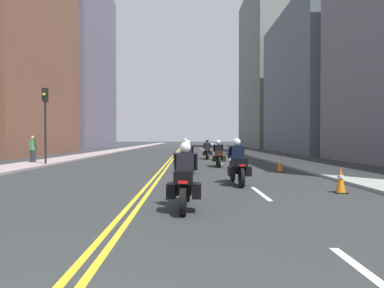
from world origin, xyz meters
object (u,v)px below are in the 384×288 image
object	(u,v)px
traffic_light_near	(45,112)
motorcycle_5	(207,151)
motorcycle_1	(237,166)
motorcycle_3	(218,156)
motorcycle_0	(185,182)
motorcycle_4	(185,152)
traffic_cone_0	(280,164)
pedestrian_0	(33,149)
motorcycle_2	(188,159)
traffic_cone_1	(341,180)

from	to	relation	value
traffic_light_near	motorcycle_5	bearing A→B (deg)	30.50
motorcycle_1	motorcycle_3	bearing A→B (deg)	87.23
motorcycle_1	traffic_light_near	size ratio (longest dim) A/B	0.49
motorcycle_0	traffic_light_near	distance (m)	15.04
traffic_light_near	motorcycle_1	bearing A→B (deg)	-38.17
motorcycle_0	motorcycle_4	world-z (taller)	motorcycle_4
motorcycle_1	motorcycle_3	size ratio (longest dim) A/B	1.08
motorcycle_4	traffic_cone_0	bearing A→B (deg)	-54.99
motorcycle_3	pedestrian_0	world-z (taller)	pedestrian_0
motorcycle_4	motorcycle_0	bearing A→B (deg)	-89.89
motorcycle_4	motorcycle_1	bearing A→B (deg)	-80.48
motorcycle_5	pedestrian_0	size ratio (longest dim) A/B	1.16
motorcycle_5	motorcycle_0	bearing A→B (deg)	-94.96
pedestrian_0	motorcycle_2	bearing A→B (deg)	-98.13
motorcycle_4	motorcycle_5	size ratio (longest dim) A/B	1.04
traffic_cone_1	pedestrian_0	size ratio (longest dim) A/B	0.43
motorcycle_3	motorcycle_5	distance (m)	6.98
motorcycle_1	pedestrian_0	bearing A→B (deg)	138.84
motorcycle_1	pedestrian_0	xyz separation A→B (m)	(-11.74, 9.35, 0.27)
motorcycle_3	traffic_cone_0	world-z (taller)	motorcycle_3
motorcycle_2	motorcycle_1	bearing A→B (deg)	-66.89
motorcycle_0	motorcycle_1	bearing A→B (deg)	67.71
motorcycle_2	traffic_cone_0	world-z (taller)	motorcycle_2
motorcycle_1	motorcycle_2	distance (m)	4.31
motorcycle_0	traffic_cone_0	bearing A→B (deg)	63.76
traffic_cone_1	pedestrian_0	world-z (taller)	pedestrian_0
motorcycle_0	motorcycle_1	xyz separation A→B (m)	(1.83, 3.87, 0.04)
motorcycle_2	motorcycle_5	size ratio (longest dim) A/B	1.00
traffic_cone_1	pedestrian_0	distance (m)	18.35
motorcycle_2	motorcycle_3	distance (m)	3.75
motorcycle_2	motorcycle_5	world-z (taller)	motorcycle_2
motorcycle_2	motorcycle_3	world-z (taller)	motorcycle_2
motorcycle_5	traffic_cone_1	world-z (taller)	motorcycle_5
motorcycle_3	motorcycle_5	size ratio (longest dim) A/B	0.99
motorcycle_3	traffic_cone_1	size ratio (longest dim) A/B	2.70
motorcycle_0	traffic_cone_1	world-z (taller)	motorcycle_0
motorcycle_4	traffic_light_near	size ratio (longest dim) A/B	0.47
motorcycle_5	traffic_cone_0	size ratio (longest dim) A/B	2.63
motorcycle_2	motorcycle_3	size ratio (longest dim) A/B	1.01
motorcycle_1	traffic_cone_0	bearing A→B (deg)	55.00
motorcycle_0	motorcycle_3	bearing A→B (deg)	83.51
traffic_light_near	motorcycle_3	bearing A→B (deg)	-5.28
motorcycle_0	motorcycle_5	size ratio (longest dim) A/B	1.06
motorcycle_1	motorcycle_5	world-z (taller)	motorcycle_1
traffic_cone_1	traffic_light_near	xyz separation A→B (m)	(-13.24, 9.99, 2.86)
motorcycle_5	pedestrian_0	bearing A→B (deg)	-157.02
motorcycle_4	pedestrian_0	world-z (taller)	pedestrian_0
motorcycle_1	traffic_cone_1	world-z (taller)	motorcycle_1
motorcycle_2	pedestrian_0	bearing A→B (deg)	150.28
motorcycle_0	motorcycle_1	distance (m)	4.28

